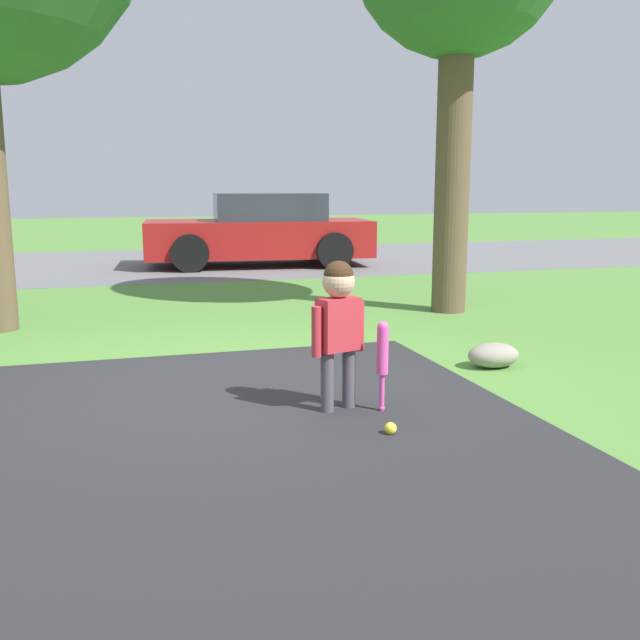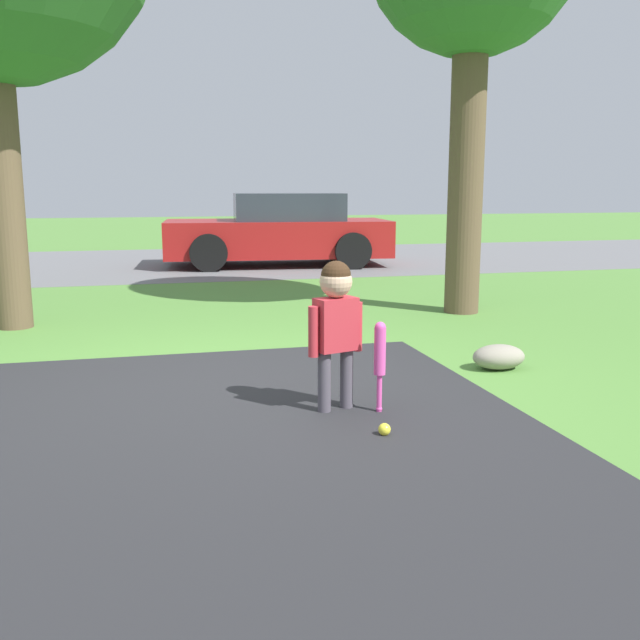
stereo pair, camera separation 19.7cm
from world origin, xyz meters
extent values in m
plane|color=#518438|center=(0.00, 0.00, 0.00)|extent=(60.00, 60.00, 0.00)
cube|color=#262628|center=(-0.02, -2.50, 0.00)|extent=(3.52, 7.00, 0.01)
cube|color=slate|center=(0.00, 8.61, 0.00)|extent=(40.00, 6.00, 0.01)
cylinder|color=#4C4751|center=(0.54, -0.81, 0.19)|extent=(0.08, 0.08, 0.39)
cylinder|color=#4C4751|center=(0.70, -0.76, 0.19)|extent=(0.08, 0.08, 0.39)
cube|color=#BF2D38|center=(0.62, -0.79, 0.55)|extent=(0.29, 0.21, 0.33)
cylinder|color=#BF2D38|center=(0.47, -0.84, 0.52)|extent=(0.06, 0.06, 0.31)
cylinder|color=#BF2D38|center=(0.78, -0.74, 0.52)|extent=(0.06, 0.06, 0.31)
sphere|color=#D8AD8C|center=(0.62, -0.79, 0.82)|extent=(0.20, 0.20, 0.20)
sphere|color=#382314|center=(0.62, -0.79, 0.85)|extent=(0.19, 0.19, 0.19)
sphere|color=#E54CA5|center=(0.87, -0.90, 0.02)|extent=(0.04, 0.04, 0.04)
cylinder|color=#E54CA5|center=(0.87, -0.90, 0.12)|extent=(0.03, 0.03, 0.24)
cylinder|color=#E54CA5|center=(0.87, -0.90, 0.39)|extent=(0.07, 0.07, 0.30)
sphere|color=#E54CA5|center=(0.87, -0.90, 0.54)|extent=(0.07, 0.07, 0.07)
sphere|color=yellow|center=(0.77, -1.32, 0.04)|extent=(0.07, 0.07, 0.07)
cube|color=maroon|center=(1.86, 7.68, 0.49)|extent=(4.08, 2.05, 0.63)
cube|color=#2D333D|center=(2.05, 7.66, 1.05)|extent=(2.02, 1.65, 0.48)
cylinder|color=black|center=(0.56, 6.95, 0.32)|extent=(0.65, 0.24, 0.63)
cylinder|color=black|center=(0.72, 8.64, 0.32)|extent=(0.65, 0.24, 0.63)
cylinder|color=black|center=(2.99, 6.72, 0.32)|extent=(0.65, 0.24, 0.63)
cylinder|color=black|center=(3.15, 8.40, 0.32)|extent=(0.65, 0.24, 0.63)
cylinder|color=brown|center=(2.95, 2.33, 1.62)|extent=(0.38, 0.38, 3.25)
ellipsoid|color=gray|center=(2.12, -0.11, 0.10)|extent=(0.42, 0.29, 0.19)
camera|label=1|loc=(-0.72, -4.91, 1.38)|focal=40.00mm
camera|label=2|loc=(-0.53, -4.96, 1.38)|focal=40.00mm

